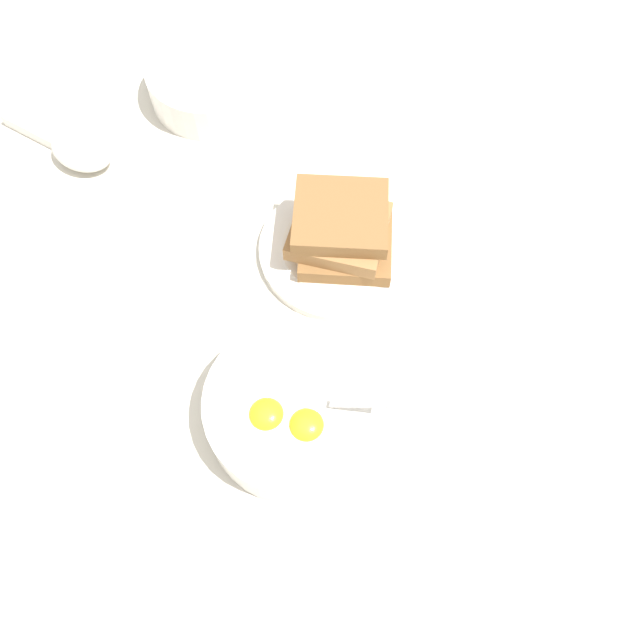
% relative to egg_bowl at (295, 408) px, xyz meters
% --- Properties ---
extents(ground_plane, '(3.00, 3.00, 0.00)m').
position_rel_egg_bowl_xyz_m(ground_plane, '(-0.19, -0.19, -0.03)').
color(ground_plane, beige).
extents(egg_bowl, '(0.17, 0.17, 0.08)m').
position_rel_egg_bowl_xyz_m(egg_bowl, '(0.00, 0.00, 0.00)').
color(egg_bowl, white).
rests_on(egg_bowl, ground_plane).
extents(toast_plate, '(0.18, 0.18, 0.01)m').
position_rel_egg_bowl_xyz_m(toast_plate, '(-0.20, 0.01, -0.02)').
color(toast_plate, white).
rests_on(toast_plate, ground_plane).
extents(toast_sandwich, '(0.11, 0.12, 0.05)m').
position_rel_egg_bowl_xyz_m(toast_sandwich, '(-0.20, 0.01, 0.01)').
color(toast_sandwich, brown).
rests_on(toast_sandwich, toast_plate).
extents(soup_spoon, '(0.10, 0.17, 0.04)m').
position_rel_egg_bowl_xyz_m(soup_spoon, '(-0.28, -0.32, -0.01)').
color(soup_spoon, white).
rests_on(soup_spoon, ground_plane).
extents(congee_bowl, '(0.16, 0.16, 0.05)m').
position_rel_egg_bowl_xyz_m(congee_bowl, '(-0.41, -0.18, 0.00)').
color(congee_bowl, white).
rests_on(congee_bowl, ground_plane).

